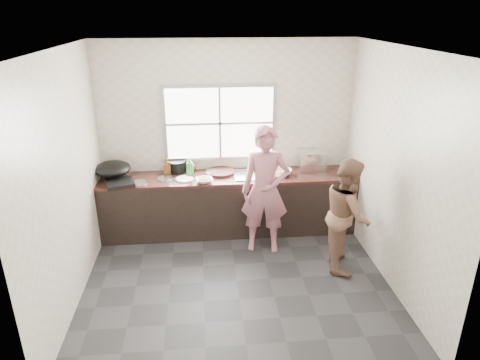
{
  "coord_description": "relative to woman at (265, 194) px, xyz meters",
  "views": [
    {
      "loc": [
        -0.37,
        -4.32,
        3.06
      ],
      "look_at": [
        0.1,
        0.65,
        1.05
      ],
      "focal_mm": 32.0,
      "sensor_mm": 36.0,
      "label": 1
    }
  ],
  "objects": [
    {
      "name": "pot_lid_right",
      "position": [
        -1.31,
        0.52,
        0.07
      ],
      "size": [
        0.28,
        0.28,
        0.01
      ],
      "primitive_type": "cylinder",
      "rotation": [
        0.0,
        0.0,
        -0.12
      ],
      "color": "silver",
      "rests_on": "countertop"
    },
    {
      "name": "pot_lid_left",
      "position": [
        -1.68,
        0.38,
        0.07
      ],
      "size": [
        0.29,
        0.29,
        0.01
      ],
      "primitive_type": "cylinder",
      "rotation": [
        0.0,
        0.0,
        -0.21
      ],
      "color": "silver",
      "rests_on": "countertop"
    },
    {
      "name": "bowl_mince",
      "position": [
        -0.79,
        0.34,
        0.09
      ],
      "size": [
        0.27,
        0.27,
        0.06
      ],
      "primitive_type": "imported",
      "rotation": [
        0.0,
        0.0,
        0.16
      ],
      "color": "white",
      "rests_on": "countertop"
    },
    {
      "name": "countertop",
      "position": [
        -0.44,
        0.55,
        0.04
      ],
      "size": [
        3.6,
        0.64,
        0.04
      ],
      "primitive_type": "cube",
      "color": "#331914",
      "rests_on": "cabinet"
    },
    {
      "name": "cabinet",
      "position": [
        -0.44,
        0.55,
        -0.39
      ],
      "size": [
        3.6,
        0.62,
        0.82
      ],
      "primitive_type": "cube",
      "color": "black",
      "rests_on": "floor"
    },
    {
      "name": "faucet",
      "position": [
        -0.09,
        0.75,
        0.21
      ],
      "size": [
        0.02,
        0.02,
        0.3
      ],
      "primitive_type": "cylinder",
      "color": "silver",
      "rests_on": "countertop"
    },
    {
      "name": "bottle_green",
      "position": [
        -0.98,
        0.6,
        0.2
      ],
      "size": [
        0.14,
        0.14,
        0.28
      ],
      "primitive_type": "imported",
      "rotation": [
        0.0,
        0.0,
        -0.34
      ],
      "color": "#27772F",
      "rests_on": "countertop"
    },
    {
      "name": "burner",
      "position": [
        -1.92,
        0.36,
        0.09
      ],
      "size": [
        0.45,
        0.45,
        0.05
      ],
      "primitive_type": "cube",
      "rotation": [
        0.0,
        0.0,
        0.29
      ],
      "color": "black",
      "rests_on": "countertop"
    },
    {
      "name": "bowl_held",
      "position": [
        0.25,
        0.45,
        0.09
      ],
      "size": [
        0.22,
        0.22,
        0.05
      ],
      "primitive_type": "imported",
      "rotation": [
        0.0,
        0.0,
        -0.41
      ],
      "color": "white",
      "rests_on": "countertop"
    },
    {
      "name": "wall_back",
      "position": [
        -0.44,
        0.87,
        0.55
      ],
      "size": [
        3.6,
        0.01,
        2.7
      ],
      "primitive_type": "cube",
      "color": "beige",
      "rests_on": "ground"
    },
    {
      "name": "person_side",
      "position": [
        0.95,
        -0.5,
        -0.09
      ],
      "size": [
        0.66,
        0.78,
        1.43
      ],
      "primitive_type": "imported",
      "rotation": [
        0.0,
        0.0,
        1.39
      ],
      "color": "brown",
      "rests_on": "floor"
    },
    {
      "name": "wall_front",
      "position": [
        -0.44,
        -2.34,
        0.55
      ],
      "size": [
        3.6,
        0.01,
        2.7
      ],
      "primitive_type": "cube",
      "color": "beige",
      "rests_on": "ground"
    },
    {
      "name": "bottle_brown_short",
      "position": [
        -0.97,
        0.78,
        0.15
      ],
      "size": [
        0.15,
        0.15,
        0.18
      ],
      "primitive_type": "imported",
      "rotation": [
        0.0,
        0.0,
        -0.13
      ],
      "color": "#3D220F",
      "rests_on": "countertop"
    },
    {
      "name": "cleaver",
      "position": [
        -0.68,
        0.62,
        0.1
      ],
      "size": [
        0.21,
        0.18,
        0.01
      ],
      "primitive_type": "cube",
      "rotation": [
        0.0,
        0.0,
        0.6
      ],
      "color": "silver",
      "rests_on": "cutting_board"
    },
    {
      "name": "floor",
      "position": [
        -0.44,
        -0.74,
        -0.8
      ],
      "size": [
        3.6,
        3.2,
        0.01
      ],
      "primitive_type": "cube",
      "color": "#29292B",
      "rests_on": "ground"
    },
    {
      "name": "window_glazing",
      "position": [
        -0.54,
        0.83,
        0.75
      ],
      "size": [
        1.5,
        0.01,
        1.0
      ],
      "primitive_type": "cube",
      "color": "white",
      "rests_on": "window_frame"
    },
    {
      "name": "plate_food",
      "position": [
        -1.05,
        0.46,
        0.07
      ],
      "size": [
        0.32,
        0.32,
        0.02
      ],
      "primitive_type": "cylinder",
      "rotation": [
        0.0,
        0.0,
        0.4
      ],
      "color": "white",
      "rests_on": "countertop"
    },
    {
      "name": "dish_rack",
      "position": [
        0.78,
        0.68,
        0.2
      ],
      "size": [
        0.38,
        0.27,
        0.28
      ],
      "primitive_type": "cube",
      "rotation": [
        0.0,
        0.0,
        -0.03
      ],
      "color": "silver",
      "rests_on": "countertop"
    },
    {
      "name": "cutting_board",
      "position": [
        -0.55,
        0.66,
        0.08
      ],
      "size": [
        0.42,
        0.42,
        0.04
      ],
      "primitive_type": "cylinder",
      "rotation": [
        0.0,
        0.0,
        -0.05
      ],
      "color": "black",
      "rests_on": "countertop"
    },
    {
      "name": "bowl_crabs",
      "position": [
        0.32,
        0.52,
        0.1
      ],
      "size": [
        0.26,
        0.26,
        0.07
      ],
      "primitive_type": "imported",
      "rotation": [
        0.0,
        0.0,
        -0.18
      ],
      "color": "silver",
      "rests_on": "countertop"
    },
    {
      "name": "bottle_brown_tall",
      "position": [
        -1.31,
        0.72,
        0.16
      ],
      "size": [
        0.1,
        0.1,
        0.21
      ],
      "primitive_type": "imported",
      "rotation": [
        0.0,
        0.0,
        0.03
      ],
      "color": "#4C2E13",
      "rests_on": "countertop"
    },
    {
      "name": "glass_jar",
      "position": [
        -1.19,
        0.76,
        0.12
      ],
      "size": [
        0.1,
        0.1,
        0.11
      ],
      "primitive_type": "cylinder",
      "rotation": [
        0.0,
        0.0,
        0.39
      ],
      "color": "silver",
      "rests_on": "countertop"
    },
    {
      "name": "wall_right",
      "position": [
        1.37,
        -0.74,
        0.55
      ],
      "size": [
        0.01,
        3.2,
        2.7
      ],
      "primitive_type": "cube",
      "color": "beige",
      "rests_on": "ground"
    },
    {
      "name": "wall_left",
      "position": [
        -2.24,
        -0.74,
        0.55
      ],
      "size": [
        0.01,
        3.2,
        2.7
      ],
      "primitive_type": "cube",
      "color": "beige",
      "rests_on": "ground"
    },
    {
      "name": "sink",
      "position": [
        -0.09,
        0.55,
        0.07
      ],
      "size": [
        0.55,
        0.45,
        0.02
      ],
      "primitive_type": "cube",
      "color": "silver",
      "rests_on": "countertop"
    },
    {
      "name": "woman",
      "position": [
        0.0,
        0.0,
        0.0
      ],
      "size": [
        0.64,
        0.47,
        1.6
      ],
      "primitive_type": "imported",
      "rotation": [
        0.0,
        0.0,
        -0.16
      ],
      "color": "#AE6875",
      "rests_on": "floor"
    },
    {
      "name": "window_frame",
      "position": [
        -0.54,
        0.85,
        0.75
      ],
      "size": [
        1.6,
        0.05,
        1.1
      ],
      "primitive_type": "cube",
      "color": "#9EA0A5",
      "rests_on": "wall_back"
    },
    {
      "name": "ceiling",
      "position": [
        -0.44,
        -0.74,
        1.91
      ],
      "size": [
        3.6,
        3.2,
        0.01
      ],
      "primitive_type": "cube",
      "color": "silver",
      "rests_on": "wall_back"
    },
    {
      "name": "black_pot",
      "position": [
        -1.17,
        0.77,
        0.14
      ],
      "size": [
        0.26,
        0.26,
        0.17
      ],
      "primitive_type": "cylinder",
      "rotation": [
        0.0,
        0.0,
        -0.11
      ],
      "color": "black",
      "rests_on": "countertop"
    },
    {
      "name": "wok",
      "position": [
        -2.04,
        0.58,
        0.21
      ],
      "size": [
        0.5,
        0.5,
        0.19
      ],
      "primitive_type": "ellipsoid",
      "rotation": [
        0.0,
        0.0,
        -0.01
      ],
      "color": "black",
      "rests_on": "burner"
    }
  ]
}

